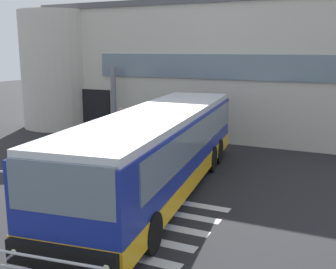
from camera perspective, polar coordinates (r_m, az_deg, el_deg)
ground_plane at (r=16.19m, az=-3.44°, el=-5.14°), size 80.00×90.00×0.02m
bay_paint_stripes at (r=11.81m, az=-4.67°, el=-11.61°), size 4.40×3.96×0.01m
terminal_building at (r=26.48m, az=7.34°, el=9.18°), size 21.24×13.80×7.13m
entry_support_column at (r=22.72m, az=-7.44°, el=4.48°), size 0.28×0.28×3.72m
bus_main_foreground at (r=13.64m, az=-1.22°, el=-2.46°), size 4.14×12.60×2.70m
passenger_near_column at (r=21.93m, az=-6.45°, el=1.80°), size 0.59×0.27×1.68m
passenger_by_doorway at (r=21.52m, az=-4.56°, el=1.74°), size 0.53×0.49×1.68m
safety_bollard_yellow at (r=19.28m, az=1.10°, el=-0.95°), size 0.18×0.18×0.90m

